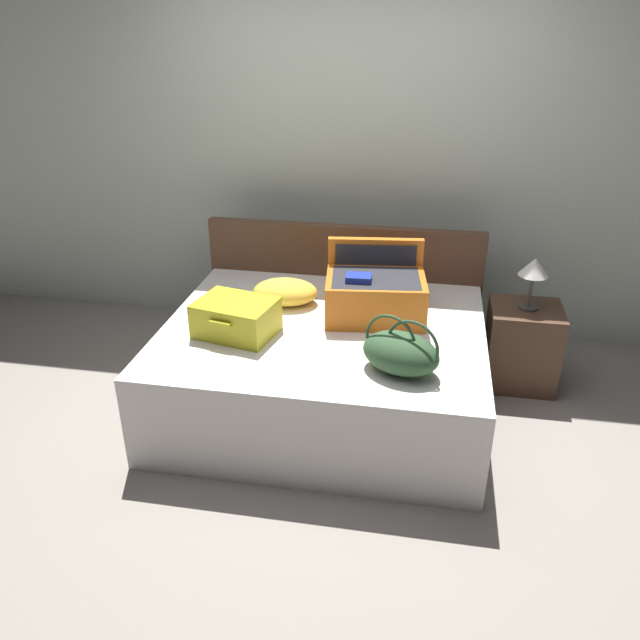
{
  "coord_description": "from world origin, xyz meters",
  "views": [
    {
      "loc": [
        0.56,
        -2.81,
        2.21
      ],
      "look_at": [
        0.0,
        0.29,
        0.65
      ],
      "focal_mm": 35.42,
      "sensor_mm": 36.0,
      "label": 1
    }
  ],
  "objects_px": {
    "hard_case_medium": "(236,318)",
    "pillow_near_headboard": "(285,292)",
    "bed": "(323,368)",
    "hard_case_large": "(375,292)",
    "nightstand": "(522,346)",
    "duffel_bag": "(401,352)",
    "table_lamp": "(534,270)"
  },
  "relations": [
    {
      "from": "hard_case_medium",
      "to": "pillow_near_headboard",
      "type": "xyz_separation_m",
      "value": [
        0.18,
        0.46,
        -0.02
      ]
    },
    {
      "from": "bed",
      "to": "hard_case_medium",
      "type": "distance_m",
      "value": 0.62
    },
    {
      "from": "hard_case_large",
      "to": "nightstand",
      "type": "bearing_deg",
      "value": 11.33
    },
    {
      "from": "bed",
      "to": "hard_case_large",
      "type": "distance_m",
      "value": 0.55
    },
    {
      "from": "hard_case_large",
      "to": "duffel_bag",
      "type": "bearing_deg",
      "value": -79.78
    },
    {
      "from": "bed",
      "to": "duffel_bag",
      "type": "xyz_separation_m",
      "value": [
        0.47,
        -0.42,
        0.39
      ]
    },
    {
      "from": "hard_case_medium",
      "to": "duffel_bag",
      "type": "relative_size",
      "value": 1.0
    },
    {
      "from": "hard_case_large",
      "to": "table_lamp",
      "type": "distance_m",
      "value": 0.98
    },
    {
      "from": "pillow_near_headboard",
      "to": "hard_case_large",
      "type": "bearing_deg",
      "value": -7.94
    },
    {
      "from": "hard_case_large",
      "to": "duffel_bag",
      "type": "height_order",
      "value": "hard_case_large"
    },
    {
      "from": "duffel_bag",
      "to": "hard_case_medium",
      "type": "bearing_deg",
      "value": 165.03
    },
    {
      "from": "duffel_bag",
      "to": "table_lamp",
      "type": "distance_m",
      "value": 1.2
    },
    {
      "from": "duffel_bag",
      "to": "nightstand",
      "type": "relative_size",
      "value": 0.9
    },
    {
      "from": "hard_case_medium",
      "to": "nightstand",
      "type": "xyz_separation_m",
      "value": [
        1.67,
        0.69,
        -0.38
      ]
    },
    {
      "from": "nightstand",
      "to": "table_lamp",
      "type": "height_order",
      "value": "table_lamp"
    },
    {
      "from": "nightstand",
      "to": "pillow_near_headboard",
      "type": "bearing_deg",
      "value": -171.34
    },
    {
      "from": "hard_case_medium",
      "to": "duffel_bag",
      "type": "height_order",
      "value": "duffel_bag"
    },
    {
      "from": "duffel_bag",
      "to": "table_lamp",
      "type": "bearing_deg",
      "value": 51.8
    },
    {
      "from": "pillow_near_headboard",
      "to": "nightstand",
      "type": "xyz_separation_m",
      "value": [
        1.5,
        0.23,
        -0.36
      ]
    },
    {
      "from": "bed",
      "to": "pillow_near_headboard",
      "type": "height_order",
      "value": "pillow_near_headboard"
    },
    {
      "from": "table_lamp",
      "to": "nightstand",
      "type": "bearing_deg",
      "value": 180.0
    },
    {
      "from": "hard_case_medium",
      "to": "table_lamp",
      "type": "distance_m",
      "value": 1.81
    },
    {
      "from": "pillow_near_headboard",
      "to": "table_lamp",
      "type": "bearing_deg",
      "value": 8.66
    },
    {
      "from": "bed",
      "to": "table_lamp",
      "type": "relative_size",
      "value": 5.59
    },
    {
      "from": "hard_case_large",
      "to": "nightstand",
      "type": "xyz_separation_m",
      "value": [
        0.93,
        0.31,
        -0.44
      ]
    },
    {
      "from": "hard_case_medium",
      "to": "table_lamp",
      "type": "relative_size",
      "value": 1.46
    },
    {
      "from": "hard_case_large",
      "to": "pillow_near_headboard",
      "type": "relative_size",
      "value": 1.57
    },
    {
      "from": "hard_case_large",
      "to": "hard_case_medium",
      "type": "relative_size",
      "value": 1.3
    },
    {
      "from": "bed",
      "to": "pillow_near_headboard",
      "type": "relative_size",
      "value": 4.61
    },
    {
      "from": "hard_case_medium",
      "to": "table_lamp",
      "type": "height_order",
      "value": "table_lamp"
    },
    {
      "from": "bed",
      "to": "pillow_near_headboard",
      "type": "distance_m",
      "value": 0.54
    },
    {
      "from": "table_lamp",
      "to": "hard_case_large",
      "type": "bearing_deg",
      "value": -161.76
    }
  ]
}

